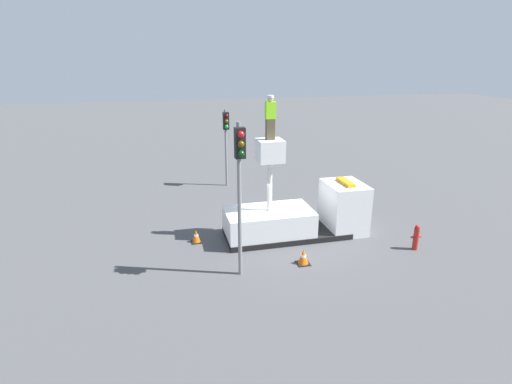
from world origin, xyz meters
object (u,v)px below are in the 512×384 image
at_px(worker, 270,118).
at_px(traffic_light_across, 226,133).
at_px(bucket_truck, 298,216).
at_px(fire_hydrant, 416,237).
at_px(traffic_cone_curbside, 303,257).
at_px(traffic_light_pole, 240,172).
at_px(traffic_cone_rear, 196,236).

bearing_deg(worker, traffic_light_across, 93.72).
xyz_separation_m(bucket_truck, fire_hydrant, (4.18, -2.50, -0.37)).
bearing_deg(fire_hydrant, worker, 155.54).
bearing_deg(bucket_truck, fire_hydrant, -30.94).
height_order(bucket_truck, worker, worker).
height_order(worker, traffic_cone_curbside, worker).
bearing_deg(worker, traffic_light_pole, -122.71).
xyz_separation_m(fire_hydrant, traffic_cone_curbside, (-4.87, -0.05, -0.25)).
relative_size(worker, traffic_cone_curbside, 2.94).
bearing_deg(fire_hydrant, traffic_cone_curbside, -179.41).
height_order(bucket_truck, traffic_cone_curbside, bucket_truck).
height_order(bucket_truck, traffic_light_across, traffic_light_across).
relative_size(traffic_light_pole, traffic_cone_curbside, 9.29).
relative_size(traffic_light_pole, fire_hydrant, 5.12).
distance_m(worker, traffic_cone_rear, 5.86).
relative_size(worker, traffic_cone_rear, 3.10).
xyz_separation_m(traffic_light_pole, traffic_cone_curbside, (2.47, 0.30, -3.62)).
height_order(worker, traffic_cone_rear, worker).
bearing_deg(worker, traffic_cone_rear, 174.66).
height_order(worker, traffic_light_pole, worker).
distance_m(worker, fire_hydrant, 7.65).
height_order(traffic_light_pole, fire_hydrant, traffic_light_pole).
relative_size(worker, traffic_light_pole, 0.32).
bearing_deg(traffic_cone_rear, traffic_light_pole, -67.66).
bearing_deg(bucket_truck, traffic_cone_curbside, -105.07).
bearing_deg(traffic_cone_curbside, worker, 104.08).
bearing_deg(bucket_truck, traffic_light_across, 103.36).
bearing_deg(traffic_cone_curbside, fire_hydrant, 0.59).
relative_size(bucket_truck, worker, 3.54).
distance_m(fire_hydrant, traffic_cone_curbside, 4.87).
height_order(fire_hydrant, traffic_cone_curbside, fire_hydrant).
bearing_deg(fire_hydrant, traffic_light_across, 120.48).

